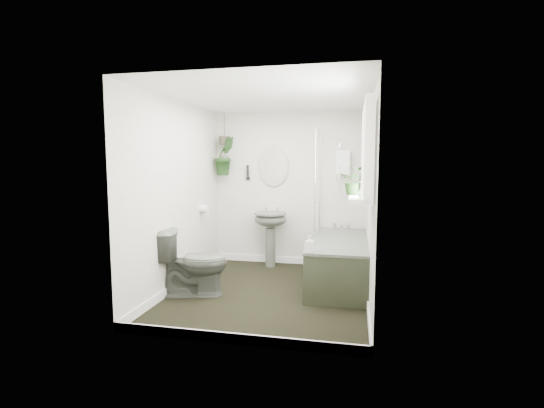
# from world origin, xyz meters

# --- Properties ---
(floor) EXTENTS (2.30, 2.80, 0.02)m
(floor) POSITION_xyz_m (0.00, 0.00, -0.01)
(floor) COLOR black
(floor) RESTS_ON ground
(ceiling) EXTENTS (2.30, 2.80, 0.02)m
(ceiling) POSITION_xyz_m (0.00, 0.00, 2.31)
(ceiling) COLOR white
(ceiling) RESTS_ON ground
(wall_back) EXTENTS (2.30, 0.02, 2.30)m
(wall_back) POSITION_xyz_m (0.00, 1.41, 1.15)
(wall_back) COLOR white
(wall_back) RESTS_ON ground
(wall_front) EXTENTS (2.30, 0.02, 2.30)m
(wall_front) POSITION_xyz_m (0.00, -1.41, 1.15)
(wall_front) COLOR white
(wall_front) RESTS_ON ground
(wall_left) EXTENTS (0.02, 2.80, 2.30)m
(wall_left) POSITION_xyz_m (-1.16, 0.00, 1.15)
(wall_left) COLOR white
(wall_left) RESTS_ON ground
(wall_right) EXTENTS (0.02, 2.80, 2.30)m
(wall_right) POSITION_xyz_m (1.16, 0.00, 1.15)
(wall_right) COLOR white
(wall_right) RESTS_ON ground
(skirting) EXTENTS (2.30, 2.80, 0.10)m
(skirting) POSITION_xyz_m (0.00, 0.00, 0.05)
(skirting) COLOR white
(skirting) RESTS_ON floor
(bathtub) EXTENTS (0.72, 1.72, 0.58)m
(bathtub) POSITION_xyz_m (0.80, 0.50, 0.29)
(bathtub) COLOR #494D45
(bathtub) RESTS_ON floor
(bath_screen) EXTENTS (0.04, 0.72, 1.40)m
(bath_screen) POSITION_xyz_m (0.47, 0.99, 1.28)
(bath_screen) COLOR silver
(bath_screen) RESTS_ON bathtub
(shower_box) EXTENTS (0.20, 0.10, 0.35)m
(shower_box) POSITION_xyz_m (0.80, 1.34, 1.55)
(shower_box) COLOR white
(shower_box) RESTS_ON wall_back
(oval_mirror) EXTENTS (0.46, 0.03, 0.62)m
(oval_mirror) POSITION_xyz_m (-0.24, 1.37, 1.50)
(oval_mirror) COLOR #B1A89B
(oval_mirror) RESTS_ON wall_back
(wall_sconce) EXTENTS (0.04, 0.04, 0.22)m
(wall_sconce) POSITION_xyz_m (-0.64, 1.36, 1.40)
(wall_sconce) COLOR black
(wall_sconce) RESTS_ON wall_back
(toilet_roll_holder) EXTENTS (0.11, 0.11, 0.11)m
(toilet_roll_holder) POSITION_xyz_m (-1.10, 0.70, 0.90)
(toilet_roll_holder) COLOR white
(toilet_roll_holder) RESTS_ON wall_left
(window_recess) EXTENTS (0.08, 1.00, 0.90)m
(window_recess) POSITION_xyz_m (1.09, -0.70, 1.65)
(window_recess) COLOR white
(window_recess) RESTS_ON wall_right
(window_sill) EXTENTS (0.18, 1.00, 0.04)m
(window_sill) POSITION_xyz_m (1.02, -0.70, 1.23)
(window_sill) COLOR white
(window_sill) RESTS_ON wall_right
(window_blinds) EXTENTS (0.01, 0.86, 0.76)m
(window_blinds) POSITION_xyz_m (1.04, -0.70, 1.65)
(window_blinds) COLOR white
(window_blinds) RESTS_ON wall_right
(toilet) EXTENTS (0.86, 0.63, 0.79)m
(toilet) POSITION_xyz_m (-0.85, -0.27, 0.39)
(toilet) COLOR #494D45
(toilet) RESTS_ON floor
(pedestal_sink) EXTENTS (0.50, 0.43, 0.81)m
(pedestal_sink) POSITION_xyz_m (-0.24, 1.16, 0.41)
(pedestal_sink) COLOR #494D45
(pedestal_sink) RESTS_ON floor
(sill_plant) EXTENTS (0.29, 0.27, 0.26)m
(sill_plant) POSITION_xyz_m (0.97, -0.71, 1.38)
(sill_plant) COLOR black
(sill_plant) RESTS_ON window_sill
(hanging_plant) EXTENTS (0.41, 0.41, 0.59)m
(hanging_plant) POSITION_xyz_m (-0.97, 1.25, 1.65)
(hanging_plant) COLOR black
(hanging_plant) RESTS_ON ceiling
(soap_bottle) EXTENTS (0.10, 0.10, 0.18)m
(soap_bottle) POSITION_xyz_m (0.51, -0.29, 0.67)
(soap_bottle) COLOR #2B2425
(soap_bottle) RESTS_ON bathtub
(hanging_pot) EXTENTS (0.16, 0.16, 0.12)m
(hanging_pot) POSITION_xyz_m (-0.97, 1.25, 1.88)
(hanging_pot) COLOR #3B362A
(hanging_pot) RESTS_ON ceiling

